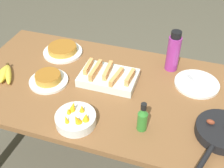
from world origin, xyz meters
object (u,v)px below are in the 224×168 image
at_px(frittata_plate_center, 48,79).
at_px(hot_sauce_bottle, 143,118).
at_px(melon_tray, 108,77).
at_px(empty_plate_far_left, 197,84).
at_px(fruit_bowl_mango, 76,119).
at_px(banana_bunch, 4,74).
at_px(water_bottle, 173,52).
at_px(skillet, 222,132).
at_px(frittata_plate_side, 63,50).

xyz_separation_m(frittata_plate_center, hot_sauce_bottle, (0.60, -0.18, 0.05)).
bearing_deg(frittata_plate_center, melon_tray, 19.36).
bearing_deg(melon_tray, empty_plate_far_left, 14.12).
distance_m(empty_plate_far_left, fruit_bowl_mango, 0.73).
relative_size(banana_bunch, water_bottle, 0.77).
distance_m(banana_bunch, empty_plate_far_left, 1.14).
bearing_deg(melon_tray, skillet, -19.53).
xyz_separation_m(skillet, hot_sauce_bottle, (-0.37, -0.07, 0.05)).
xyz_separation_m(frittata_plate_side, hot_sauce_bottle, (0.65, -0.49, 0.05)).
bearing_deg(frittata_plate_center, fruit_bowl_mango, -41.17).
xyz_separation_m(fruit_bowl_mango, water_bottle, (0.38, 0.60, 0.09)).
height_order(banana_bunch, frittata_plate_side, frittata_plate_side).
height_order(skillet, water_bottle, water_bottle).
bearing_deg(hot_sauce_bottle, banana_bunch, 170.23).
relative_size(frittata_plate_side, fruit_bowl_mango, 1.29).
distance_m(frittata_plate_center, fruit_bowl_mango, 0.37).
distance_m(skillet, hot_sauce_bottle, 0.38).
xyz_separation_m(frittata_plate_center, fruit_bowl_mango, (0.28, -0.25, 0.01)).
distance_m(frittata_plate_center, hot_sauce_bottle, 0.63).
bearing_deg(water_bottle, frittata_plate_side, -175.97).
bearing_deg(water_bottle, melon_tray, -144.24).
xyz_separation_m(melon_tray, fruit_bowl_mango, (-0.05, -0.36, 0.00)).
xyz_separation_m(melon_tray, hot_sauce_bottle, (0.27, -0.30, 0.04)).
bearing_deg(frittata_plate_side, water_bottle, 4.03).
xyz_separation_m(empty_plate_far_left, hot_sauce_bottle, (-0.23, -0.42, 0.06)).
bearing_deg(fruit_bowl_mango, frittata_plate_side, 121.41).
bearing_deg(banana_bunch, frittata_plate_center, 6.33).
xyz_separation_m(banana_bunch, skillet, (1.25, -0.08, 0.01)).
relative_size(skillet, frittata_plate_center, 1.72).
xyz_separation_m(skillet, frittata_plate_side, (-1.02, 0.42, -0.00)).
distance_m(frittata_plate_center, frittata_plate_side, 0.31).
height_order(empty_plate_far_left, water_bottle, water_bottle).
bearing_deg(fruit_bowl_mango, skillet, 11.17).
xyz_separation_m(skillet, frittata_plate_center, (-0.97, 0.11, -0.00)).
xyz_separation_m(frittata_plate_side, empty_plate_far_left, (0.88, -0.06, -0.02)).
xyz_separation_m(banana_bunch, melon_tray, (0.61, 0.15, 0.01)).
relative_size(banana_bunch, frittata_plate_center, 0.87).
distance_m(melon_tray, water_bottle, 0.42).
xyz_separation_m(banana_bunch, water_bottle, (0.94, 0.39, 0.10)).
bearing_deg(hot_sauce_bottle, frittata_plate_side, 143.39).
xyz_separation_m(water_bottle, hot_sauce_bottle, (-0.06, -0.54, -0.05)).
height_order(melon_tray, frittata_plate_side, melon_tray).
bearing_deg(melon_tray, banana_bunch, -166.43).
relative_size(banana_bunch, frittata_plate_side, 0.76).
relative_size(frittata_plate_center, water_bottle, 0.88).
distance_m(banana_bunch, melon_tray, 0.62).
relative_size(water_bottle, hot_sauce_bottle, 1.55).
height_order(frittata_plate_center, hot_sauce_bottle, hot_sauce_bottle).
height_order(skillet, frittata_plate_side, skillet).
relative_size(frittata_plate_center, hot_sauce_bottle, 1.36).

